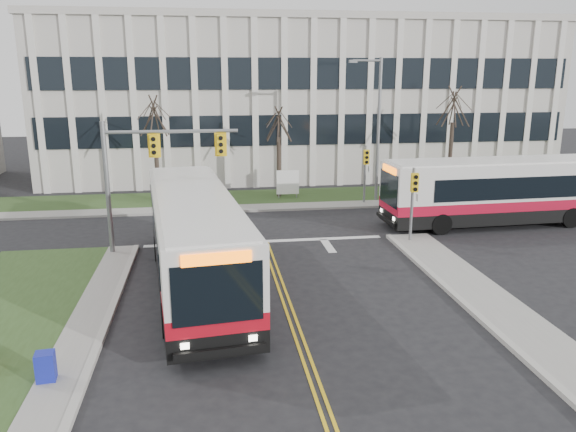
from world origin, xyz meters
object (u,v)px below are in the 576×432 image
Objects in this scene: bus_cross at (504,193)px; directory_sign at (288,183)px; streetlight at (376,122)px; newspaper_box_blue at (46,369)px; bus_main at (195,242)px.

directory_sign is at bearing -127.79° from bus_cross.
streetlight is 4.60× the size of directory_sign.
newspaper_box_blue is (-20.80, -13.93, -1.32)m from bus_cross.
bus_main reaches higher than bus_cross.
directory_sign is at bearing 60.14° from newspaper_box_blue.
streetlight is 0.68× the size of bus_cross.
bus_main is (-11.38, -13.56, -3.37)m from streetlight.
streetlight is 18.01m from bus_main.
bus_main reaches higher than newspaper_box_blue.
streetlight is at bearing -142.37° from bus_cross.
directory_sign is 2.11× the size of newspaper_box_blue.
streetlight reaches higher than bus_main.
newspaper_box_blue is at bearing -114.20° from directory_sign.
directory_sign is 13.53m from bus_cross.
streetlight is 9.68× the size of newspaper_box_blue.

